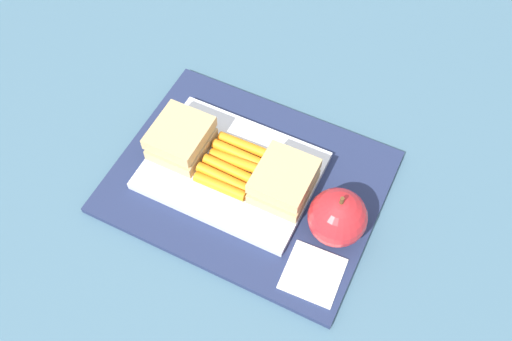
{
  "coord_description": "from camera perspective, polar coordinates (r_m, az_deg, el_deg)",
  "views": [
    {
      "loc": [
        0.19,
        -0.36,
        0.67
      ],
      "look_at": [
        0.01,
        0.0,
        0.04
      ],
      "focal_mm": 39.59,
      "sensor_mm": 36.0,
      "label": 1
    }
  ],
  "objects": [
    {
      "name": "sandwich_half_right",
      "position": [
        0.74,
        2.82,
        -1.09
      ],
      "size": [
        0.07,
        0.08,
        0.04
      ],
      "color": "tan",
      "rests_on": "food_tray"
    },
    {
      "name": "ground_plane",
      "position": [
        0.79,
        -0.82,
        -1.3
      ],
      "size": [
        2.4,
        2.4,
        0.0
      ],
      "primitive_type": "plane",
      "color": "#42667A"
    },
    {
      "name": "carrot_sticks_bundle",
      "position": [
        0.77,
        -2.52,
        0.53
      ],
      "size": [
        0.08,
        0.09,
        0.02
      ],
      "color": "orange",
      "rests_on": "food_tray"
    },
    {
      "name": "apple",
      "position": [
        0.71,
        8.23,
        -4.72
      ],
      "size": [
        0.08,
        0.08,
        0.09
      ],
      "color": "red",
      "rests_on": "lunchbag_mat"
    },
    {
      "name": "sandwich_half_left",
      "position": [
        0.78,
        -7.63,
        3.24
      ],
      "size": [
        0.07,
        0.08,
        0.04
      ],
      "color": "tan",
      "rests_on": "food_tray"
    },
    {
      "name": "food_tray",
      "position": [
        0.78,
        -2.47,
        0.0
      ],
      "size": [
        0.23,
        0.17,
        0.01
      ],
      "primitive_type": "cube",
      "color": "white",
      "rests_on": "lunchbag_mat"
    },
    {
      "name": "paper_napkin",
      "position": [
        0.72,
        5.77,
        -10.33
      ],
      "size": [
        0.07,
        0.07,
        0.0
      ],
      "primitive_type": "cube",
      "rotation": [
        0.0,
        0.0,
        0.05
      ],
      "color": "white",
      "rests_on": "lunchbag_mat"
    },
    {
      "name": "lunchbag_mat",
      "position": [
        0.78,
        -0.82,
        -1.11
      ],
      "size": [
        0.36,
        0.28,
        0.01
      ],
      "primitive_type": "cube",
      "color": "navy",
      "rests_on": "ground_plane"
    }
  ]
}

